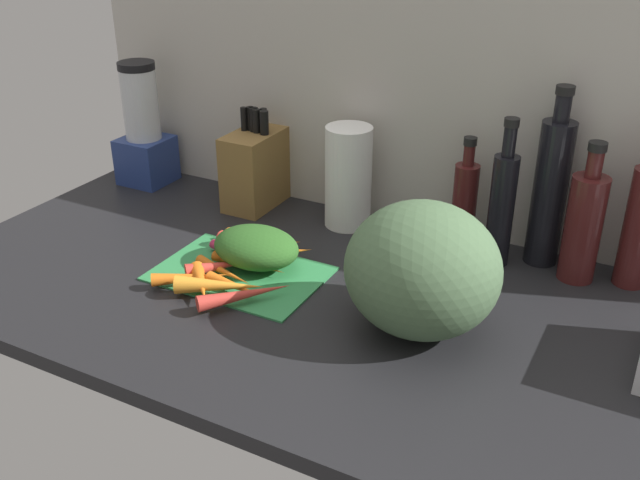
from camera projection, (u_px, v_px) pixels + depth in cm
name	position (u px, v px, depth cm)	size (l,w,h in cm)	color
ground_plane	(349.00, 306.00, 136.49)	(170.00, 80.00, 3.00)	black
wall_back	(431.00, 93.00, 152.68)	(170.00, 3.00, 60.00)	#BCB7AD
cutting_board	(240.00, 273.00, 144.20)	(32.98, 22.68, 0.80)	#338C4C
carrot_0	(245.00, 295.00, 132.91)	(3.08, 3.08, 17.66)	red
carrot_1	(224.00, 271.00, 141.63)	(2.16, 2.16, 14.47)	orange
carrot_2	(259.00, 244.00, 151.24)	(2.79, 2.79, 17.51)	orange
carrot_3	(281.00, 252.00, 148.60)	(2.45, 2.45, 12.84)	orange
carrot_4	(191.00, 277.00, 139.06)	(2.64, 2.64, 14.77)	orange
carrot_5	(234.00, 286.00, 136.41)	(2.46, 2.46, 12.01)	orange
carrot_6	(201.00, 283.00, 136.70)	(3.03, 3.03, 12.22)	orange
carrot_7	(250.00, 263.00, 144.63)	(2.22, 2.22, 16.30)	orange
carrot_8	(219.00, 286.00, 135.32)	(3.60, 3.60, 16.53)	orange
carrot_9	(242.00, 248.00, 150.25)	(2.51, 2.51, 15.81)	orange
carrot_10	(219.00, 266.00, 142.73)	(2.96, 2.96, 13.30)	red
carrot_11	(240.00, 244.00, 151.28)	(2.98, 2.98, 10.91)	red
carrot_12	(230.00, 254.00, 148.11)	(2.01, 2.01, 12.45)	#B2264C
carrot_greens_pile	(256.00, 247.00, 144.91)	(18.00, 13.84, 7.61)	#2D6023
winter_squash	(422.00, 270.00, 122.05)	(26.77, 25.45, 23.42)	#4C6B47
knife_block	(255.00, 168.00, 170.72)	(9.70, 16.34, 23.53)	olive
blender_appliance	(144.00, 132.00, 182.37)	(11.81, 11.81, 30.88)	navy
paper_towel_roll	(348.00, 177.00, 160.10)	(10.34, 10.34, 22.92)	white
bottle_0	(464.00, 203.00, 150.97)	(5.14, 5.14, 24.33)	#471919
bottle_1	(502.00, 205.00, 143.27)	(5.07, 5.07, 30.52)	black
bottle_2	(550.00, 190.00, 142.51)	(6.73, 6.73, 36.49)	black
bottle_3	(584.00, 225.00, 138.13)	(7.05, 7.05, 28.03)	#471919
bottle_4	(640.00, 224.00, 135.62)	(6.03, 6.03, 31.01)	#471919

